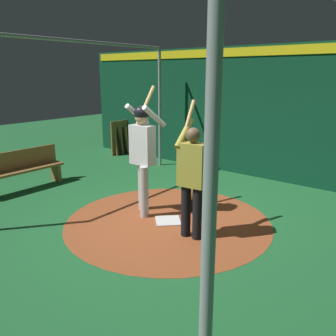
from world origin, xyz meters
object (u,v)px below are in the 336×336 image
at_px(bat_rack, 124,138).
at_px(batter, 143,148).
at_px(baseball_2, 202,225).
at_px(home_plate, 168,220).
at_px(bench, 20,169).
at_px(baseball_0, 187,198).
at_px(catcher, 197,190).
at_px(visitor, 192,175).
at_px(baseball_1, 185,205).

bearing_deg(bat_rack, batter, 49.66).
bearing_deg(baseball_2, home_plate, -74.72).
relative_size(bench, baseball_0, 25.75).
relative_size(home_plate, catcher, 0.43).
bearing_deg(baseball_0, home_plate, 18.56).
bearing_deg(visitor, catcher, -156.53).
distance_m(visitor, baseball_2, 1.03).
xyz_separation_m(catcher, baseball_1, (0.04, -0.24, -0.34)).
height_order(home_plate, catcher, catcher).
distance_m(home_plate, bat_rack, 5.53).
bearing_deg(baseball_2, baseball_0, -132.80).
distance_m(baseball_0, baseball_2, 1.28).
height_order(home_plate, bat_rack, bat_rack).
bearing_deg(home_plate, bat_rack, -126.59).
bearing_deg(baseball_1, bat_rack, -120.99).
xyz_separation_m(bat_rack, baseball_2, (3.12, 5.02, -0.45)).
bearing_deg(catcher, bat_rack, -119.28).
relative_size(catcher, visitor, 0.47).
relative_size(bench, baseball_2, 25.75).
bearing_deg(visitor, batter, -108.51).
xyz_separation_m(home_plate, batter, (-0.03, -0.59, 1.19)).
bearing_deg(home_plate, baseball_0, -161.44).
distance_m(visitor, bench, 4.31).
height_order(catcher, baseball_1, catcher).
height_order(visitor, baseball_0, visitor).
xyz_separation_m(bench, baseball_0, (-1.69, 3.26, -0.41)).
xyz_separation_m(visitor, bench, (0.43, -4.25, -0.54)).
height_order(visitor, bat_rack, visitor).
distance_m(bench, baseball_2, 4.30).
xyz_separation_m(batter, baseball_2, (-0.13, 1.19, -1.16)).
bearing_deg(catcher, baseball_0, -122.97).
distance_m(batter, catcher, 1.28).
height_order(home_plate, baseball_1, baseball_1).
bearing_deg(batter, bench, -77.15).
relative_size(batter, baseball_1, 30.43).
xyz_separation_m(bat_rack, baseball_0, (2.25, 4.08, -0.45)).
relative_size(baseball_0, baseball_1, 1.00).
height_order(bench, baseball_2, bench).
bearing_deg(baseball_0, batter, -13.55).
distance_m(batter, visitor, 1.28).
xyz_separation_m(baseball_0, baseball_1, (0.31, 0.18, 0.00)).
height_order(home_plate, visitor, visitor).
height_order(bench, baseball_0, bench).
height_order(batter, baseball_0, batter).
xyz_separation_m(bat_rack, bench, (3.94, 0.82, -0.04)).
height_order(batter, visitor, batter).
bearing_deg(catcher, bench, -68.84).
bearing_deg(baseball_2, catcher, -138.93).
distance_m(batter, baseball_0, 1.55).
relative_size(visitor, baseball_0, 28.06).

